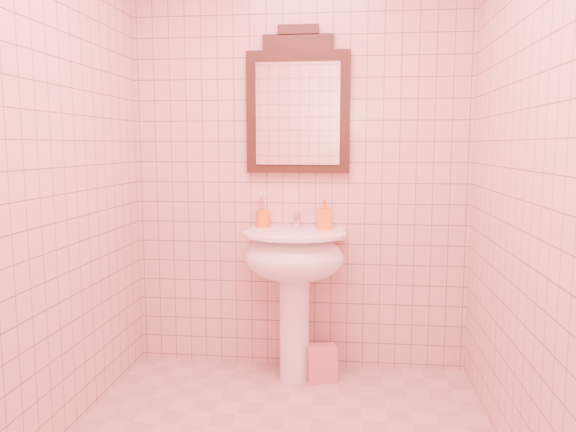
# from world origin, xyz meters

# --- Properties ---
(back_wall) EXTENTS (2.00, 0.02, 2.50)m
(back_wall) POSITION_xyz_m (0.00, 1.10, 1.25)
(back_wall) COLOR #D2A892
(back_wall) RESTS_ON floor
(pedestal_sink) EXTENTS (0.58, 0.58, 0.86)m
(pedestal_sink) POSITION_xyz_m (-0.01, 0.87, 0.66)
(pedestal_sink) COLOR white
(pedestal_sink) RESTS_ON floor
(faucet) EXTENTS (0.04, 0.16, 0.11)m
(faucet) POSITION_xyz_m (-0.01, 1.01, 0.92)
(faucet) COLOR white
(faucet) RESTS_ON pedestal_sink
(mirror) EXTENTS (0.61, 0.06, 0.84)m
(mirror) POSITION_xyz_m (-0.01, 1.07, 1.58)
(mirror) COLOR black
(mirror) RESTS_ON back_wall
(toothbrush_cup) EXTENTS (0.08, 0.08, 0.19)m
(toothbrush_cup) POSITION_xyz_m (-0.21, 1.05, 0.92)
(toothbrush_cup) COLOR orange
(toothbrush_cup) RESTS_ON pedestal_sink
(soap_dispenser) EXTENTS (0.09, 0.09, 0.18)m
(soap_dispenser) POSITION_xyz_m (0.16, 1.01, 0.95)
(soap_dispenser) COLOR orange
(soap_dispenser) RESTS_ON pedestal_sink
(towel) EXTENTS (0.19, 0.15, 0.21)m
(towel) POSITION_xyz_m (0.15, 0.87, 0.10)
(towel) COLOR tan
(towel) RESTS_ON floor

